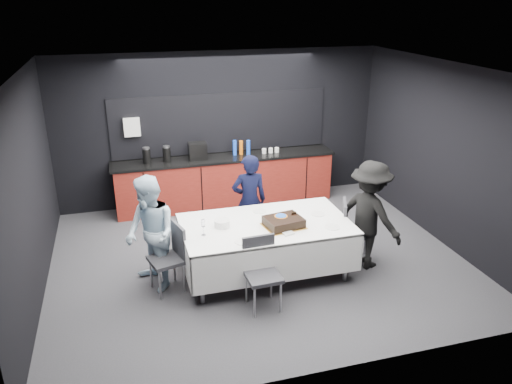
{
  "coord_description": "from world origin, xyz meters",
  "views": [
    {
      "loc": [
        -1.82,
        -6.35,
        3.74
      ],
      "look_at": [
        0.0,
        0.1,
        1.05
      ],
      "focal_mm": 35.0,
      "sensor_mm": 36.0,
      "label": 1
    }
  ],
  "objects_px": {
    "chair_near": "(261,267)",
    "person_right": "(369,215)",
    "champagne_flute": "(203,224)",
    "cake_assembly": "(284,222)",
    "chair_right": "(351,227)",
    "person_left": "(151,234)",
    "person_center": "(249,201)",
    "party_table": "(266,232)",
    "plate_stack": "(222,223)",
    "chair_left": "(172,253)"
  },
  "relations": [
    {
      "from": "plate_stack",
      "to": "chair_left",
      "type": "relative_size",
      "value": 0.23
    },
    {
      "from": "champagne_flute",
      "to": "person_right",
      "type": "relative_size",
      "value": 0.14
    },
    {
      "from": "plate_stack",
      "to": "person_right",
      "type": "relative_size",
      "value": 0.14
    },
    {
      "from": "champagne_flute",
      "to": "person_right",
      "type": "bearing_deg",
      "value": -1.19
    },
    {
      "from": "plate_stack",
      "to": "chair_left",
      "type": "xyz_separation_m",
      "value": [
        -0.71,
        -0.1,
        -0.3
      ]
    },
    {
      "from": "cake_assembly",
      "to": "chair_left",
      "type": "bearing_deg",
      "value": 175.56
    },
    {
      "from": "party_table",
      "to": "chair_near",
      "type": "xyz_separation_m",
      "value": [
        -0.28,
        -0.73,
        -0.11
      ]
    },
    {
      "from": "cake_assembly",
      "to": "chair_near",
      "type": "relative_size",
      "value": 0.63
    },
    {
      "from": "party_table",
      "to": "plate_stack",
      "type": "height_order",
      "value": "plate_stack"
    },
    {
      "from": "party_table",
      "to": "chair_left",
      "type": "distance_m",
      "value": 1.32
    },
    {
      "from": "chair_near",
      "to": "person_left",
      "type": "relative_size",
      "value": 0.59
    },
    {
      "from": "cake_assembly",
      "to": "person_left",
      "type": "bearing_deg",
      "value": 172.32
    },
    {
      "from": "champagne_flute",
      "to": "person_center",
      "type": "relative_size",
      "value": 0.15
    },
    {
      "from": "chair_right",
      "to": "person_left",
      "type": "relative_size",
      "value": 0.59
    },
    {
      "from": "cake_assembly",
      "to": "champagne_flute",
      "type": "xyz_separation_m",
      "value": [
        -1.09,
        0.04,
        0.09
      ]
    },
    {
      "from": "person_left",
      "to": "person_right",
      "type": "xyz_separation_m",
      "value": [
        3.04,
        -0.25,
        0.01
      ]
    },
    {
      "from": "person_left",
      "to": "cake_assembly",
      "type": "bearing_deg",
      "value": 60.33
    },
    {
      "from": "cake_assembly",
      "to": "person_right",
      "type": "distance_m",
      "value": 1.28
    },
    {
      "from": "person_left",
      "to": "person_right",
      "type": "relative_size",
      "value": 0.99
    },
    {
      "from": "party_table",
      "to": "plate_stack",
      "type": "xyz_separation_m",
      "value": [
        -0.6,
        0.06,
        0.19
      ]
    },
    {
      "from": "chair_near",
      "to": "person_right",
      "type": "height_order",
      "value": "person_right"
    },
    {
      "from": "plate_stack",
      "to": "chair_right",
      "type": "xyz_separation_m",
      "value": [
        1.93,
        -0.01,
        -0.3
      ]
    },
    {
      "from": "cake_assembly",
      "to": "person_center",
      "type": "xyz_separation_m",
      "value": [
        -0.2,
        1.06,
        -0.1
      ]
    },
    {
      "from": "person_left",
      "to": "plate_stack",
      "type": "bearing_deg",
      "value": 66.94
    },
    {
      "from": "champagne_flute",
      "to": "chair_near",
      "type": "bearing_deg",
      "value": -44.49
    },
    {
      "from": "party_table",
      "to": "person_center",
      "type": "xyz_separation_m",
      "value": [
        0.0,
        0.89,
        0.11
      ]
    },
    {
      "from": "cake_assembly",
      "to": "chair_right",
      "type": "distance_m",
      "value": 1.18
    },
    {
      "from": "party_table",
      "to": "chair_right",
      "type": "xyz_separation_m",
      "value": [
        1.32,
        0.04,
        -0.11
      ]
    },
    {
      "from": "chair_right",
      "to": "person_left",
      "type": "xyz_separation_m",
      "value": [
        -2.88,
        0.03,
        0.25
      ]
    },
    {
      "from": "party_table",
      "to": "champagne_flute",
      "type": "relative_size",
      "value": 10.36
    },
    {
      "from": "person_left",
      "to": "party_table",
      "type": "bearing_deg",
      "value": 65.3
    },
    {
      "from": "party_table",
      "to": "chair_left",
      "type": "bearing_deg",
      "value": -178.0
    },
    {
      "from": "plate_stack",
      "to": "person_right",
      "type": "xyz_separation_m",
      "value": [
        2.09,
        -0.23,
        -0.03
      ]
    },
    {
      "from": "chair_near",
      "to": "chair_left",
      "type": "bearing_deg",
      "value": 146.65
    },
    {
      "from": "chair_left",
      "to": "person_center",
      "type": "bearing_deg",
      "value": 35.4
    },
    {
      "from": "cake_assembly",
      "to": "champagne_flute",
      "type": "distance_m",
      "value": 1.1
    },
    {
      "from": "champagne_flute",
      "to": "chair_left",
      "type": "xyz_separation_m",
      "value": [
        -0.42,
        0.08,
        -0.4
      ]
    },
    {
      "from": "plate_stack",
      "to": "person_left",
      "type": "relative_size",
      "value": 0.14
    },
    {
      "from": "chair_near",
      "to": "person_center",
      "type": "distance_m",
      "value": 1.66
    },
    {
      "from": "chair_near",
      "to": "party_table",
      "type": "bearing_deg",
      "value": 68.96
    },
    {
      "from": "party_table",
      "to": "chair_right",
      "type": "relative_size",
      "value": 2.51
    },
    {
      "from": "chair_left",
      "to": "person_center",
      "type": "distance_m",
      "value": 1.63
    },
    {
      "from": "plate_stack",
      "to": "champagne_flute",
      "type": "relative_size",
      "value": 0.96
    },
    {
      "from": "chair_left",
      "to": "person_left",
      "type": "xyz_separation_m",
      "value": [
        -0.24,
        0.12,
        0.25
      ]
    },
    {
      "from": "chair_right",
      "to": "person_left",
      "type": "height_order",
      "value": "person_left"
    },
    {
      "from": "champagne_flute",
      "to": "plate_stack",
      "type": "bearing_deg",
      "value": 32.45
    },
    {
      "from": "cake_assembly",
      "to": "person_left",
      "type": "xyz_separation_m",
      "value": [
        -1.76,
        0.24,
        -0.06
      ]
    },
    {
      "from": "chair_left",
      "to": "person_center",
      "type": "height_order",
      "value": "person_center"
    },
    {
      "from": "cake_assembly",
      "to": "chair_left",
      "type": "relative_size",
      "value": 0.63
    },
    {
      "from": "cake_assembly",
      "to": "person_left",
      "type": "relative_size",
      "value": 0.37
    }
  ]
}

